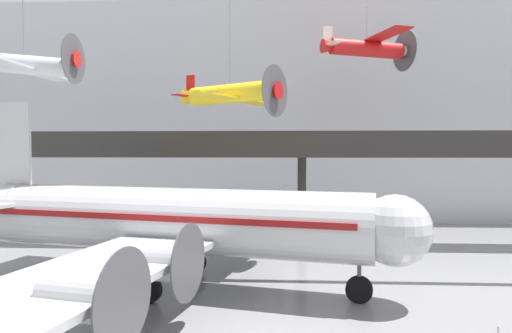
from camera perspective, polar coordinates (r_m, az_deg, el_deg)
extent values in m
cube|color=silver|center=(48.11, 5.13, 6.79)|extent=(140.00, 3.00, 22.72)
cube|color=#2D2B28|center=(35.69, 5.84, 1.88)|extent=(110.00, 3.20, 0.90)
cube|color=#2D2B28|center=(34.17, 5.98, 3.55)|extent=(110.00, 0.12, 1.10)
cylinder|color=#2D2B28|center=(36.87, 5.75, -4.14)|extent=(0.70, 0.70, 6.83)
cylinder|color=#B7BABF|center=(25.27, -10.72, -6.58)|extent=(21.83, 8.24, 3.50)
sphere|color=#B7BABF|center=(22.65, 17.00, -7.64)|extent=(3.43, 3.43, 3.43)
cube|color=maroon|center=(25.22, -10.73, -5.79)|extent=(20.37, 7.97, 0.31)
cube|color=#B7BABF|center=(33.02, -2.75, -5.89)|extent=(7.98, 14.58, 0.28)
cube|color=#B7BABF|center=(17.81, -21.33, -12.94)|extent=(7.98, 14.58, 0.28)
cylinder|color=#B7BABF|center=(29.69, -1.86, -6.69)|extent=(2.82, 2.20, 1.68)
cylinder|color=#4C4C51|center=(29.30, 0.73, -6.80)|extent=(0.77, 3.12, 3.19)
cylinder|color=#B7BABF|center=(34.14, 0.55, -5.54)|extent=(2.82, 2.20, 1.68)
cylinder|color=#4C4C51|center=(33.81, 2.82, -5.61)|extent=(0.77, 3.12, 3.19)
cylinder|color=#B7BABF|center=(19.49, -12.19, -11.39)|extent=(2.82, 2.20, 1.68)
cylinder|color=#4C4C51|center=(18.90, -8.41, -11.79)|extent=(0.77, 3.12, 3.19)
cylinder|color=#B7BABF|center=(15.65, -20.59, -14.85)|extent=(2.82, 2.20, 1.68)
cylinder|color=#4C4C51|center=(14.91, -16.15, -15.67)|extent=(0.77, 3.12, 3.19)
cube|color=#B7BABF|center=(31.12, -28.27, 2.59)|extent=(2.74, 0.81, 4.90)
cube|color=#B7BABF|center=(31.02, -27.70, -3.87)|extent=(4.73, 9.48, 0.20)
cylinder|color=#4C4C51|center=(23.18, 12.78, -13.34)|extent=(0.20, 0.20, 1.21)
cylinder|color=black|center=(23.35, 12.77, -14.77)|extent=(1.35, 0.66, 1.30)
cylinder|color=#4C4C51|center=(28.09, -7.62, -10.57)|extent=(0.20, 0.20, 1.21)
cylinder|color=black|center=(28.23, -7.61, -11.77)|extent=(1.35, 0.66, 1.30)
cylinder|color=#4C4C51|center=(23.22, -13.29, -13.31)|extent=(0.20, 0.20, 1.21)
cylinder|color=black|center=(23.39, -13.28, -14.75)|extent=(1.35, 0.66, 1.30)
cylinder|color=silver|center=(24.05, -27.01, 11.27)|extent=(4.33, 1.00, 1.28)
cone|color=red|center=(23.02, -22.18, 12.30)|extent=(0.72, 0.81, 0.79)
cylinder|color=#4C4C51|center=(22.96, -21.83, 12.37)|extent=(0.10, 2.29, 2.29)
cube|color=silver|center=(23.87, -26.46, 10.71)|extent=(1.21, 6.44, 0.10)
cylinder|color=yellow|center=(30.77, -3.28, 9.06)|extent=(6.00, 4.01, 1.33)
cone|color=red|center=(29.08, 2.01, 9.40)|extent=(1.43, 1.48, 1.14)
cylinder|color=#4C4C51|center=(28.98, 2.40, 9.42)|extent=(1.59, 2.92, 3.30)
cone|color=yellow|center=(32.54, -7.66, 8.73)|extent=(1.96, 1.73, 1.10)
cube|color=yellow|center=(30.51, -2.69, 8.40)|extent=(5.68, 8.85, 0.10)
cube|color=red|center=(32.86, -8.18, 9.94)|extent=(0.69, 0.41, 1.52)
cube|color=red|center=(32.77, -8.18, 8.62)|extent=(2.21, 3.26, 0.06)
cylinder|color=slate|center=(31.58, -3.29, 16.87)|extent=(0.04, 0.04, 7.37)
cylinder|color=red|center=(40.11, 13.66, 14.11)|extent=(6.51, 3.32, 1.40)
cone|color=silver|center=(41.83, 17.79, 13.62)|extent=(1.39, 1.47, 1.20)
cylinder|color=#4C4C51|center=(41.96, 18.06, 13.58)|extent=(1.15, 3.28, 3.45)
cone|color=red|center=(38.70, 9.50, 14.53)|extent=(2.00, 1.63, 1.15)
cube|color=red|center=(40.44, 14.17, 14.92)|extent=(4.60, 9.67, 0.10)
cube|color=silver|center=(38.73, 8.96, 15.79)|extent=(0.76, 0.31, 1.59)
cube|color=silver|center=(38.55, 8.96, 14.64)|extent=(1.85, 3.52, 0.06)
cylinder|color=slate|center=(40.59, 13.69, 16.96)|extent=(0.04, 0.04, 2.81)
sphere|color=#B2B5BA|center=(19.45, 28.03, -17.28)|extent=(0.10, 0.10, 0.10)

